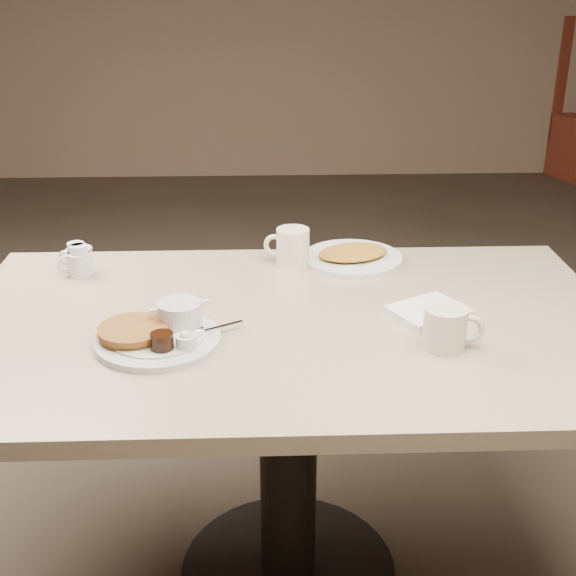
{
  "coord_description": "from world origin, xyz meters",
  "views": [
    {
      "loc": [
        -0.06,
        -1.53,
        1.5
      ],
      "look_at": [
        0.0,
        0.02,
        0.82
      ],
      "focal_mm": 47.39,
      "sensor_mm": 36.0,
      "label": 1
    }
  ],
  "objects_px": {
    "coffee_mug_far": "(292,247)",
    "hash_plate": "(353,256)",
    "diner_table": "(288,385)",
    "coffee_mug_near": "(447,327)",
    "creamer_right": "(77,259)",
    "creamer_left": "(79,262)",
    "main_plate": "(159,332)"
  },
  "relations": [
    {
      "from": "diner_table",
      "to": "main_plate",
      "type": "xyz_separation_m",
      "value": [
        -0.28,
        -0.09,
        0.19
      ]
    },
    {
      "from": "coffee_mug_near",
      "to": "creamer_right",
      "type": "relative_size",
      "value": 1.47
    },
    {
      "from": "diner_table",
      "to": "creamer_left",
      "type": "relative_size",
      "value": 16.33
    },
    {
      "from": "hash_plate",
      "to": "diner_table",
      "type": "bearing_deg",
      "value": -117.64
    },
    {
      "from": "diner_table",
      "to": "coffee_mug_near",
      "type": "height_order",
      "value": "coffee_mug_near"
    },
    {
      "from": "coffee_mug_near",
      "to": "diner_table",
      "type": "bearing_deg",
      "value": 156.34
    },
    {
      "from": "coffee_mug_near",
      "to": "main_plate",
      "type": "bearing_deg",
      "value": 175.24
    },
    {
      "from": "diner_table",
      "to": "main_plate",
      "type": "distance_m",
      "value": 0.35
    },
    {
      "from": "creamer_left",
      "to": "hash_plate",
      "type": "bearing_deg",
      "value": 5.66
    },
    {
      "from": "creamer_left",
      "to": "hash_plate",
      "type": "xyz_separation_m",
      "value": [
        0.71,
        0.07,
        -0.02
      ]
    },
    {
      "from": "diner_table",
      "to": "coffee_mug_near",
      "type": "xyz_separation_m",
      "value": [
        0.32,
        -0.14,
        0.22
      ]
    },
    {
      "from": "diner_table",
      "to": "coffee_mug_far",
      "type": "xyz_separation_m",
      "value": [
        0.02,
        0.33,
        0.22
      ]
    },
    {
      "from": "diner_table",
      "to": "coffee_mug_far",
      "type": "distance_m",
      "value": 0.4
    },
    {
      "from": "main_plate",
      "to": "creamer_right",
      "type": "xyz_separation_m",
      "value": [
        -0.26,
        0.4,
        0.01
      ]
    },
    {
      "from": "diner_table",
      "to": "creamer_left",
      "type": "bearing_deg",
      "value": 151.45
    },
    {
      "from": "hash_plate",
      "to": "coffee_mug_near",
      "type": "bearing_deg",
      "value": -74.58
    },
    {
      "from": "diner_table",
      "to": "hash_plate",
      "type": "distance_m",
      "value": 0.44
    },
    {
      "from": "coffee_mug_near",
      "to": "coffee_mug_far",
      "type": "xyz_separation_m",
      "value": [
        -0.3,
        0.47,
        0.0
      ]
    },
    {
      "from": "main_plate",
      "to": "hash_plate",
      "type": "bearing_deg",
      "value": 43.92
    },
    {
      "from": "coffee_mug_far",
      "to": "main_plate",
      "type": "bearing_deg",
      "value": -125.13
    },
    {
      "from": "creamer_right",
      "to": "diner_table",
      "type": "bearing_deg",
      "value": -29.7
    },
    {
      "from": "coffee_mug_far",
      "to": "hash_plate",
      "type": "distance_m",
      "value": 0.17
    },
    {
      "from": "creamer_left",
      "to": "creamer_right",
      "type": "distance_m",
      "value": 0.02
    },
    {
      "from": "creamer_left",
      "to": "coffee_mug_near",
      "type": "bearing_deg",
      "value": -26.73
    },
    {
      "from": "diner_table",
      "to": "coffee_mug_near",
      "type": "distance_m",
      "value": 0.41
    },
    {
      "from": "main_plate",
      "to": "coffee_mug_far",
      "type": "height_order",
      "value": "coffee_mug_far"
    },
    {
      "from": "coffee_mug_far",
      "to": "hash_plate",
      "type": "relative_size",
      "value": 0.39
    },
    {
      "from": "hash_plate",
      "to": "main_plate",
      "type": "bearing_deg",
      "value": -136.08
    },
    {
      "from": "main_plate",
      "to": "creamer_right",
      "type": "bearing_deg",
      "value": 122.91
    },
    {
      "from": "main_plate",
      "to": "coffee_mug_far",
      "type": "distance_m",
      "value": 0.52
    },
    {
      "from": "main_plate",
      "to": "coffee_mug_far",
      "type": "bearing_deg",
      "value": 54.87
    },
    {
      "from": "main_plate",
      "to": "creamer_left",
      "type": "xyz_separation_m",
      "value": [
        -0.25,
        0.38,
        0.01
      ]
    }
  ]
}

